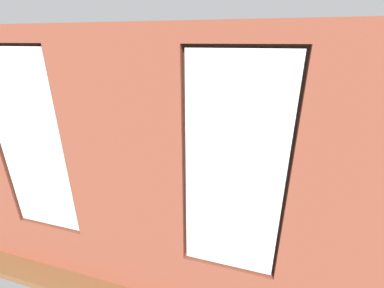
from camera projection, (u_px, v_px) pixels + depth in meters
ground_plane at (197, 179)px, 5.90m from camera, size 6.22×6.57×0.10m
brick_wall_with_windows at (126, 185)px, 2.75m from camera, size 5.62×0.30×3.05m
white_wall_right at (79, 105)px, 5.86m from camera, size 0.10×5.57×3.05m
couch_by_window at (120, 222)px, 3.92m from camera, size 1.90×0.87×0.80m
couch_left at (299, 189)px, 4.78m from camera, size 0.87×1.85×0.80m
coffee_table at (196, 164)px, 5.65m from camera, size 1.33×0.77×0.43m
cup_ceramic at (190, 157)px, 5.75m from camera, size 0.08×0.08×0.10m
candle_jar at (214, 159)px, 5.64m from camera, size 0.08×0.08×0.09m
table_plant_small at (196, 157)px, 5.59m from camera, size 0.15×0.15×0.24m
remote_black at (177, 161)px, 5.63m from camera, size 0.17×0.12×0.02m
remote_silver at (199, 164)px, 5.50m from camera, size 0.16×0.15×0.02m
media_console at (90, 161)px, 6.00m from camera, size 1.12×0.42×0.56m
tv_flatscreen at (86, 137)px, 5.77m from camera, size 0.91×0.20×0.64m
potted_plant_by_left_couch at (276, 154)px, 6.08m from camera, size 0.33×0.33×0.57m
potted_plant_beside_window_right at (46, 195)px, 4.02m from camera, size 0.66×0.66×1.03m
potted_plant_mid_room_small at (235, 155)px, 6.16m from camera, size 0.27×0.27×0.54m
potted_plant_between_couches at (210, 212)px, 3.42m from camera, size 0.95×1.02×1.42m
potted_plant_corner_near_left at (298, 127)px, 7.07m from camera, size 0.93×0.89×1.11m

